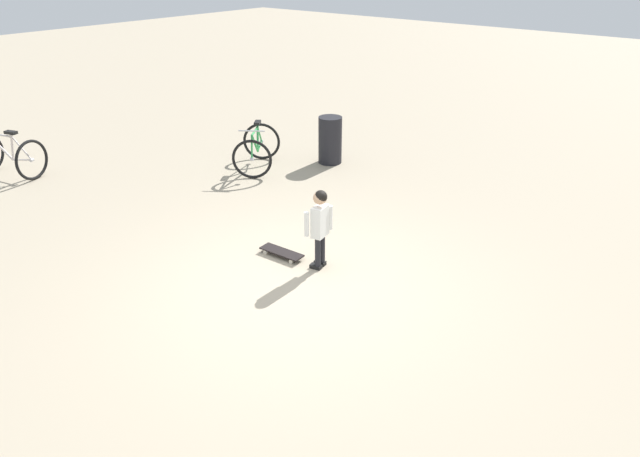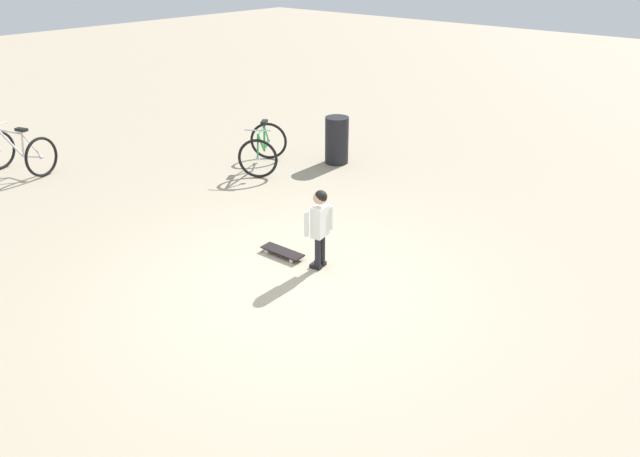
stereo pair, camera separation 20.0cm
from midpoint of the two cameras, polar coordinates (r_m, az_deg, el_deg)
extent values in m
plane|color=tan|center=(6.90, -1.71, -5.96)|extent=(50.00, 50.00, 0.00)
cylinder|color=black|center=(7.17, 0.57, -2.39)|extent=(0.08, 0.08, 0.42)
cube|color=black|center=(7.28, 0.36, -3.82)|extent=(0.16, 0.11, 0.05)
cylinder|color=black|center=(7.25, 1.01, -2.04)|extent=(0.08, 0.08, 0.42)
cube|color=black|center=(7.37, 0.80, -3.45)|extent=(0.16, 0.11, 0.05)
cube|color=white|center=(7.02, 0.81, 0.73)|extent=(0.18, 0.26, 0.40)
cylinder|color=white|center=(6.95, -0.54, 0.43)|extent=(0.06, 0.06, 0.32)
cylinder|color=white|center=(7.12, 1.86, 1.08)|extent=(0.06, 0.06, 0.32)
sphere|color=tan|center=(6.89, 0.83, 3.09)|extent=(0.17, 0.17, 0.17)
sphere|color=black|center=(6.88, 0.90, 3.19)|extent=(0.16, 0.16, 0.16)
cube|color=black|center=(7.56, -3.02, -2.29)|extent=(0.63, 0.23, 0.02)
cube|color=#B7B7BC|center=(7.70, -4.26, -1.91)|extent=(0.04, 0.11, 0.02)
cube|color=#B7B7BC|center=(7.45, -1.74, -2.88)|extent=(0.04, 0.11, 0.02)
cylinder|color=beige|center=(7.66, -4.63, -2.27)|extent=(0.06, 0.03, 0.06)
cylinder|color=beige|center=(7.76, -3.89, -1.85)|extent=(0.06, 0.03, 0.06)
cylinder|color=beige|center=(7.41, -2.10, -3.26)|extent=(0.06, 0.03, 0.06)
cylinder|color=beige|center=(7.51, -1.37, -2.81)|extent=(0.06, 0.03, 0.06)
torus|color=black|center=(10.09, -5.67, 6.96)|extent=(0.61, 0.45, 0.71)
torus|color=black|center=(11.04, -4.64, 8.72)|extent=(0.61, 0.45, 0.71)
cylinder|color=#B7B7BC|center=(10.09, -5.67, 6.96)|extent=(0.08, 0.08, 0.06)
cylinder|color=#B7B7BC|center=(11.04, -4.64, 8.72)|extent=(0.08, 0.08, 0.06)
cylinder|color=green|center=(10.36, -5.35, 8.51)|extent=(0.33, 0.45, 0.48)
cylinder|color=green|center=(10.34, -5.34, 9.73)|extent=(0.37, 0.51, 0.06)
cylinder|color=green|center=(10.63, -5.05, 9.05)|extent=(0.11, 0.14, 0.48)
cylinder|color=green|center=(10.85, -4.84, 8.25)|extent=(0.27, 0.37, 0.08)
cylinder|color=green|center=(10.83, -4.84, 9.41)|extent=(0.22, 0.30, 0.40)
cylinder|color=green|center=(10.08, -5.67, 8.13)|extent=(0.10, 0.13, 0.41)
cube|color=black|center=(10.60, -5.05, 10.55)|extent=(0.21, 0.24, 0.05)
cylinder|color=#B7B7BC|center=(10.04, -5.69, 9.74)|extent=(0.39, 0.28, 0.02)
torus|color=black|center=(11.21, -25.62, 6.46)|extent=(0.28, 0.69, 0.71)
cylinder|color=#B7B7BC|center=(11.21, -25.62, 6.46)|extent=(0.08, 0.08, 0.06)
cylinder|color=silver|center=(11.66, -28.11, 7.54)|extent=(0.50, 0.21, 0.48)
cylinder|color=silver|center=(11.56, -28.17, 8.52)|extent=(0.57, 0.23, 0.06)
cylinder|color=silver|center=(11.44, -27.14, 7.49)|extent=(0.14, 0.08, 0.48)
cylinder|color=silver|center=(11.38, -26.35, 6.43)|extent=(0.42, 0.17, 0.08)
cylinder|color=silver|center=(11.28, -26.40, 7.43)|extent=(0.34, 0.14, 0.40)
cube|color=black|center=(11.33, -27.25, 8.78)|extent=(0.24, 0.17, 0.05)
cylinder|color=black|center=(10.78, 2.23, 8.81)|extent=(0.44, 0.44, 0.88)
camera|label=1|loc=(0.10, -89.19, 0.40)|focal=32.00mm
camera|label=2|loc=(0.10, 90.81, -0.40)|focal=32.00mm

